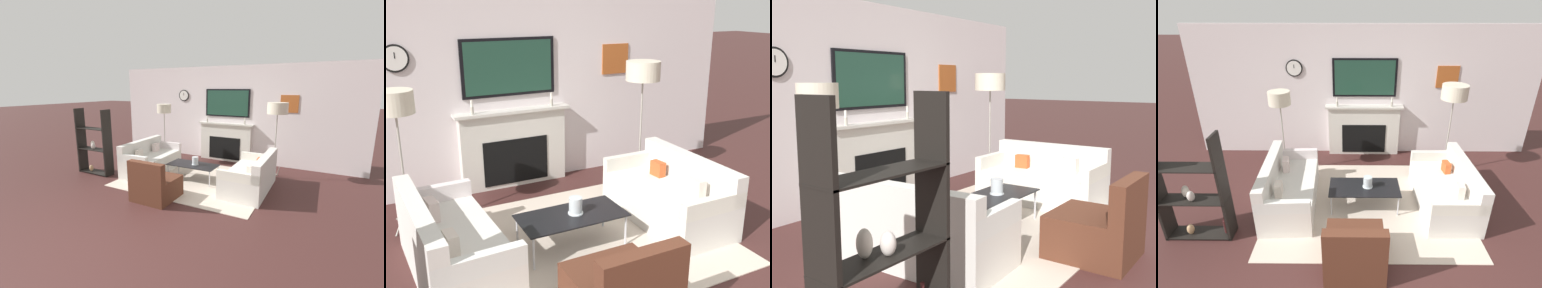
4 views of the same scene
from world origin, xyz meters
TOP-DOWN VIEW (x-y plane):
  - fireplace_wall at (0.00, 4.81)m, footprint 7.16×0.28m
  - area_rug at (0.00, 2.84)m, footprint 3.19×2.56m
  - couch_left at (-1.29, 2.84)m, footprint 0.87×1.71m
  - couch_right at (1.29, 2.84)m, footprint 0.81×1.64m
  - armchair at (-0.20, 1.53)m, footprint 0.75×0.77m
  - coffee_table at (-0.05, 2.78)m, footprint 1.13×0.56m
  - hurricane_candle at (0.01, 2.79)m, footprint 0.16×0.16m
  - floor_lamp_left at (-1.55, 3.87)m, footprint 0.40×0.40m
  - floor_lamp_right at (1.55, 3.87)m, footprint 0.46×0.46m
  - shelf_unit at (-2.43, 2.09)m, footprint 0.94×0.28m

SIDE VIEW (x-z plane):
  - area_rug at x=0.00m, z-range 0.00..0.01m
  - armchair at x=-0.20m, z-range -0.13..0.66m
  - couch_right at x=1.29m, z-range -0.11..0.66m
  - couch_left at x=-1.29m, z-range -0.11..0.68m
  - coffee_table at x=-0.05m, z-range 0.17..0.55m
  - hurricane_candle at x=0.01m, z-range 0.37..0.55m
  - shelf_unit at x=-2.43m, z-range -0.09..1.51m
  - fireplace_wall at x=0.00m, z-range -0.12..2.58m
  - floor_lamp_left at x=-1.55m, z-range 0.67..2.32m
  - floor_lamp_right at x=1.55m, z-range 0.73..2.51m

